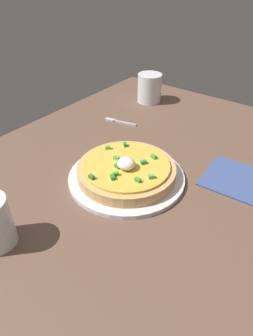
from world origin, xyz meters
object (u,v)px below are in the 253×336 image
object	(u,v)px
plate	(126,177)
napkin	(236,179)
cup_far	(149,89)
pizza	(126,170)
fork	(118,121)

from	to	relation	value
plate	napkin	size ratio (longest dim) A/B	1.92
cup_far	pizza	bearing A→B (deg)	26.95
napkin	fork	bearing A→B (deg)	-99.27
pizza	fork	world-z (taller)	pizza
plate	napkin	distance (cm)	25.00
cup_far	napkin	distance (cm)	48.22
pizza	fork	distance (cm)	28.63
plate	pizza	size ratio (longest dim) A/B	1.19
fork	cup_far	bearing A→B (deg)	-97.72
fork	plate	bearing A→B (deg)	120.78
plate	cup_far	distance (cm)	45.26
plate	cup_far	world-z (taller)	cup_far
cup_far	fork	world-z (taller)	cup_far
plate	fork	distance (cm)	28.50
plate	pizza	xyz separation A→B (cm)	(0.04, 0.02, 2.06)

